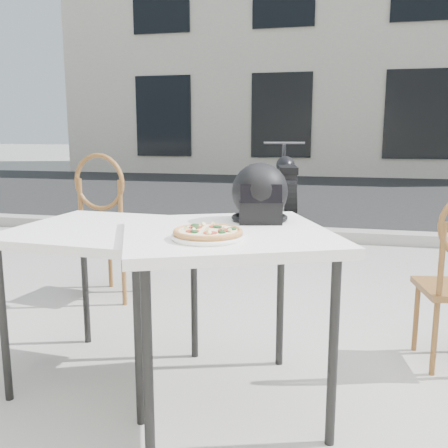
% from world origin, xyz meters
% --- Properties ---
extents(ground, '(80.00, 80.00, 0.00)m').
position_xyz_m(ground, '(0.00, 0.00, 0.00)').
color(ground, '#9D9B95').
rests_on(ground, ground).
extents(street_asphalt, '(30.00, 8.00, 0.00)m').
position_xyz_m(street_asphalt, '(0.00, 7.00, 0.00)').
color(street_asphalt, black).
rests_on(street_asphalt, ground).
extents(curb, '(30.00, 0.25, 0.12)m').
position_xyz_m(curb, '(0.00, 3.00, 0.06)').
color(curb, '#99958F').
rests_on(curb, ground).
extents(building_across, '(16.00, 6.06, 7.00)m').
position_xyz_m(building_across, '(-0.00, 13.99, 3.50)').
color(building_across, beige).
rests_on(building_across, ground).
extents(cafe_table_main, '(1.09, 1.09, 0.78)m').
position_xyz_m(cafe_table_main, '(-0.53, -0.54, 0.71)').
color(cafe_table_main, white).
rests_on(cafe_table_main, ground).
extents(plate, '(0.30, 0.30, 0.02)m').
position_xyz_m(plate, '(-0.56, -0.73, 0.79)').
color(plate, white).
rests_on(plate, cafe_table_main).
extents(pizza, '(0.29, 0.29, 0.03)m').
position_xyz_m(pizza, '(-0.55, -0.73, 0.81)').
color(pizza, '#BE8245').
rests_on(pizza, plate).
extents(helmet, '(0.30, 0.31, 0.26)m').
position_xyz_m(helmet, '(-0.43, -0.30, 0.90)').
color(helmet, black).
rests_on(helmet, cafe_table_main).
extents(cafe_table_side, '(0.83, 0.83, 0.75)m').
position_xyz_m(cafe_table_side, '(-1.14, -0.42, 0.68)').
color(cafe_table_side, white).
rests_on(cafe_table_side, ground).
extents(cafe_chair_side, '(0.45, 0.45, 1.04)m').
position_xyz_m(cafe_chair_side, '(-1.65, 0.65, 0.58)').
color(cafe_chair_side, brown).
rests_on(cafe_chair_side, ground).
extents(motorcycle, '(0.60, 2.09, 1.05)m').
position_xyz_m(motorcycle, '(-0.76, 3.74, 0.46)').
color(motorcycle, black).
rests_on(motorcycle, street_asphalt).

